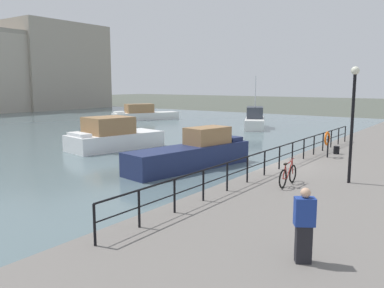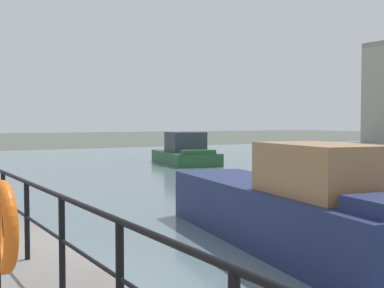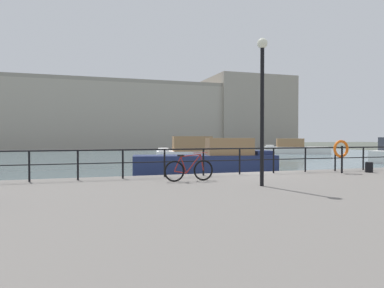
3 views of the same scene
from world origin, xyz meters
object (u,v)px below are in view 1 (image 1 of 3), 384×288
Objects in this scene: parked_bicycle at (288,175)px; quay_lamp_post at (353,109)px; moored_white_yacht at (255,120)px; moored_green_narrowboat at (113,136)px; life_ring_stand at (327,139)px; moored_small_launch at (193,154)px; standing_person at (304,225)px; moored_harbor_tender at (144,114)px; mooring_bollard at (336,150)px.

quay_lamp_post reaches higher than parked_bicycle.
moored_green_narrowboat is (-18.14, 2.07, 0.03)m from moored_white_yacht.
quay_lamp_post is (-21.76, -15.17, 2.77)m from moored_white_yacht.
parked_bicycle is at bearing 134.60° from quay_lamp_post.
moored_green_narrowboat is 5.11× the size of life_ring_stand.
life_ring_stand is (6.93, 0.66, 0.59)m from parked_bicycle.
standing_person is at bearing -123.79° from moored_small_launch.
moored_small_launch is at bearing 119.72° from life_ring_stand.
moored_white_yacht reaches higher than parked_bicycle.
standing_person is at bearing -156.54° from parked_bicycle.
moored_small_launch reaches higher than moored_harbor_tender.
life_ring_stand is 0.83× the size of standing_person.
moored_small_launch is 4.58× the size of parked_bicycle.
life_ring_stand is (-16.63, -12.68, 0.82)m from moored_white_yacht.
standing_person is (-29.84, -16.29, 0.71)m from moored_white_yacht.
life_ring_stand is at bearing 86.04° from moored_harbor_tender.
moored_white_yacht is 27.08m from parked_bicycle.
life_ring_stand is at bearing 162.53° from standing_person.
life_ring_stand is (3.56, -6.24, 0.90)m from moored_small_launch.
moored_green_narrowboat is at bearing 95.84° from life_ring_stand.
moored_white_yacht reaches higher than mooring_bollard.
moored_small_launch is at bearing -167.13° from standing_person.
moored_harbor_tender is at bearing -165.84° from standing_person.
moored_small_launch is 9.32m from quay_lamp_post.
moored_small_launch is at bearing 79.84° from quay_lamp_post.
moored_green_narrowboat reaches higher than moored_harbor_tender.
moored_white_yacht is at bearing 34.88° from quay_lamp_post.
moored_green_narrowboat is 4.03× the size of parked_bicycle.
parked_bicycle is 6.98m from life_ring_stand.
moored_small_launch is at bearing 62.43° from parked_bicycle.
moored_small_launch is 1.78× the size of quay_lamp_post.
standing_person is (-30.56, -32.65, 0.84)m from moored_harbor_tender.
standing_person is at bearing -164.74° from life_ring_stand.
parked_bicycle is (-23.56, -13.35, 0.24)m from moored_white_yacht.
standing_person is at bearing -177.43° from moored_white_yacht.
mooring_bollard is 7.41m from quay_lamp_post.
moored_green_narrowboat is 14.86m from life_ring_stand.
quay_lamp_post reaches higher than moored_small_launch.
standing_person reaches higher than parked_bicycle.
moored_white_yacht is 1.43× the size of quay_lamp_post.
moored_white_yacht is 3.86× the size of standing_person.
life_ring_stand is at bearing -49.67° from moored_small_launch.
moored_white_yacht is 14.84× the size of mooring_bollard.
moored_harbor_tender is (18.87, 14.29, -0.16)m from moored_green_narrowboat.
moored_small_launch is at bearing 127.69° from mooring_bollard.
moored_white_yacht is 4.67× the size of life_ring_stand.
moored_small_launch is 8.05m from mooring_bollard.
life_ring_stand is at bearing 174.59° from mooring_bollard.
quay_lamp_post is (-6.49, -2.36, 2.70)m from mooring_bollard.
quay_lamp_post reaches higher than moored_green_narrowboat.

